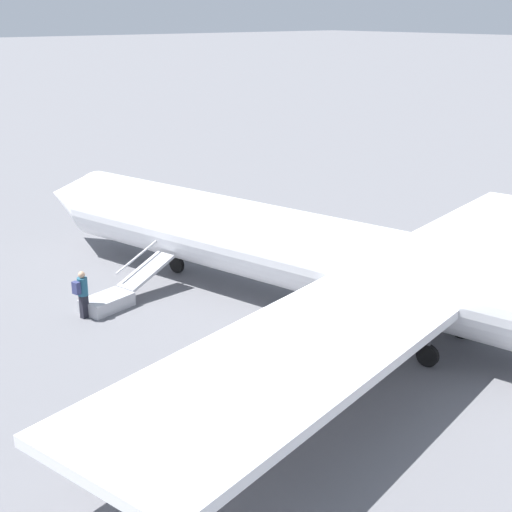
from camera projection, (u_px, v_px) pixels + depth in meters
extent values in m
plane|color=slate|center=(368.00, 328.00, 24.36)|extent=(600.00, 600.00, 0.00)
cylinder|color=white|center=(371.00, 268.00, 23.65)|extent=(27.72, 8.87, 2.84)
cone|color=white|center=(74.00, 197.00, 32.65)|extent=(3.66, 3.41, 2.79)
cube|color=white|center=(275.00, 367.00, 17.50)|extent=(7.00, 12.38, 0.28)
cube|color=white|center=(492.00, 231.00, 28.32)|extent=(7.00, 12.38, 0.28)
cylinder|color=black|center=(177.00, 264.00, 29.51)|extent=(0.73, 0.33, 0.70)
cylinder|color=#4C4C51|center=(176.00, 254.00, 29.36)|extent=(0.13, 0.13, 0.22)
cylinder|color=black|center=(428.00, 355.00, 21.68)|extent=(0.73, 0.33, 0.70)
cylinder|color=#4C4C51|center=(429.00, 342.00, 21.53)|extent=(0.13, 0.13, 0.22)
cylinder|color=black|center=(461.00, 328.00, 23.59)|extent=(0.73, 0.33, 0.70)
cylinder|color=#4C4C51|center=(463.00, 315.00, 23.44)|extent=(0.13, 0.13, 0.22)
cube|color=#B2B2B7|center=(107.00, 303.00, 25.88)|extent=(1.47, 2.00, 0.50)
cube|color=#B2B2B7|center=(146.00, 271.00, 27.16)|extent=(1.37, 2.38, 0.89)
cube|color=#B2B2B7|center=(137.00, 257.00, 27.26)|extent=(0.55, 2.18, 0.84)
cube|color=#23232D|center=(84.00, 306.00, 25.11)|extent=(0.26, 0.32, 0.85)
cylinder|color=#265972|center=(83.00, 287.00, 24.86)|extent=(0.36, 0.36, 0.65)
sphere|color=tan|center=(82.00, 275.00, 24.72)|extent=(0.24, 0.24, 0.24)
cube|color=navy|center=(76.00, 288.00, 24.65)|extent=(0.31, 0.24, 0.44)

